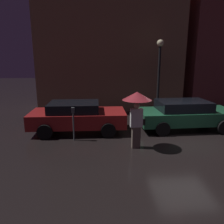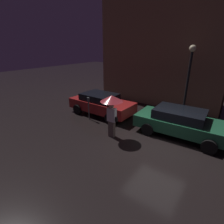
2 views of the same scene
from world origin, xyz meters
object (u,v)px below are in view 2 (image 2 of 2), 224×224
parked_car_green (181,122)px  parking_meter (89,106)px  parked_car_red (101,103)px  street_lamp_near (189,72)px  pedestrian_with_umbrella (112,105)px

parked_car_green → parking_meter: parking_meter is taller
parked_car_red → street_lamp_near: 5.55m
parked_car_green → pedestrian_with_umbrella: pedestrian_with_umbrella is taller
parked_car_green → street_lamp_near: (-0.58, 2.62, 2.07)m
parked_car_red → street_lamp_near: street_lamp_near is taller
parking_meter → pedestrian_with_umbrella: bearing=-21.5°
parked_car_red → pedestrian_with_umbrella: pedestrian_with_umbrella is taller
parked_car_red → pedestrian_with_umbrella: size_ratio=2.01×
pedestrian_with_umbrella → street_lamp_near: 5.27m
parked_car_red → parking_meter: size_ratio=3.09×
parked_car_red → pedestrian_with_umbrella: bearing=-40.9°
parked_car_red → parked_car_green: bearing=1.0°
parking_meter → street_lamp_near: 6.17m
parked_car_red → parked_car_green: 4.99m
parked_car_red → parked_car_green: size_ratio=0.94×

